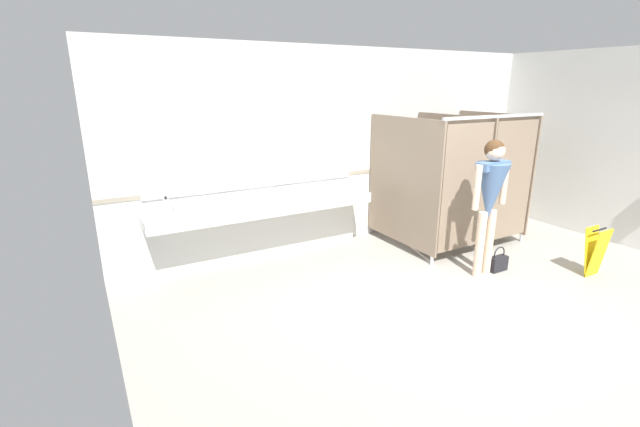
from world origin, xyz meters
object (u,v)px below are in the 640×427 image
(handbag, at_px, (498,263))
(paper_cup, at_px, (269,201))
(wet_floor_sign, at_px, (595,251))
(person_standing, at_px, (490,191))
(soap_dispenser, at_px, (166,205))

(handbag, distance_m, paper_cup, 3.13)
(wet_floor_sign, bearing_deg, person_standing, 149.36)
(wet_floor_sign, bearing_deg, handbag, 143.48)
(person_standing, height_order, paper_cup, person_standing)
(person_standing, bearing_deg, handbag, -5.60)
(person_standing, distance_m, paper_cup, 2.80)
(person_standing, bearing_deg, soap_dispenser, 151.31)
(person_standing, relative_size, wet_floor_sign, 2.73)
(person_standing, height_order, wet_floor_sign, person_standing)
(handbag, bearing_deg, soap_dispenser, 152.81)
(paper_cup, bearing_deg, soap_dispenser, 168.23)
(soap_dispenser, relative_size, wet_floor_sign, 0.31)
(person_standing, xyz_separation_m, wet_floor_sign, (1.22, -0.72, -0.78))
(handbag, relative_size, paper_cup, 4.04)
(soap_dispenser, distance_m, paper_cup, 1.27)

